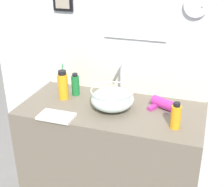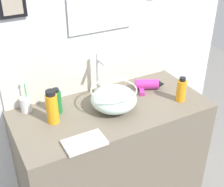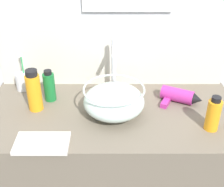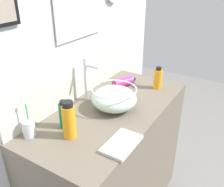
{
  "view_description": "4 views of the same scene",
  "coord_description": "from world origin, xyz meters",
  "px_view_note": "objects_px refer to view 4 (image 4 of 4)",
  "views": [
    {
      "loc": [
        0.55,
        -1.68,
        1.84
      ],
      "look_at": [
        0.0,
        0.0,
        1.02
      ],
      "focal_mm": 50.0,
      "sensor_mm": 36.0,
      "label": 1
    },
    {
      "loc": [
        -0.73,
        -1.37,
        1.94
      ],
      "look_at": [
        0.0,
        0.0,
        1.02
      ],
      "focal_mm": 50.0,
      "sensor_mm": 36.0,
      "label": 2
    },
    {
      "loc": [
        -0.0,
        -1.17,
        1.73
      ],
      "look_at": [
        0.0,
        0.0,
        1.02
      ],
      "focal_mm": 50.0,
      "sensor_mm": 36.0,
      "label": 3
    },
    {
      "loc": [
        -1.12,
        -0.69,
        1.68
      ],
      "look_at": [
        0.0,
        0.0,
        1.02
      ],
      "focal_mm": 40.0,
      "sensor_mm": 36.0,
      "label": 4
    }
  ],
  "objects_px": {
    "lotion_bottle": "(64,115)",
    "hand_towel": "(122,144)",
    "shampoo_bottle": "(69,120)",
    "spray_bottle": "(158,78)",
    "glass_bowl_sink": "(114,98)",
    "hair_drier": "(125,82)",
    "faucet": "(87,78)",
    "toothbrush_cup": "(29,128)"
  },
  "relations": [
    {
      "from": "toothbrush_cup",
      "to": "hand_towel",
      "type": "height_order",
      "value": "toothbrush_cup"
    },
    {
      "from": "shampoo_bottle",
      "to": "spray_bottle",
      "type": "relative_size",
      "value": 1.27
    },
    {
      "from": "faucet",
      "to": "lotion_bottle",
      "type": "height_order",
      "value": "faucet"
    },
    {
      "from": "faucet",
      "to": "hair_drier",
      "type": "bearing_deg",
      "value": -16.92
    },
    {
      "from": "toothbrush_cup",
      "to": "lotion_bottle",
      "type": "bearing_deg",
      "value": -32.01
    },
    {
      "from": "faucet",
      "to": "shampoo_bottle",
      "type": "height_order",
      "value": "faucet"
    },
    {
      "from": "lotion_bottle",
      "to": "hand_towel",
      "type": "height_order",
      "value": "lotion_bottle"
    },
    {
      "from": "hair_drier",
      "to": "shampoo_bottle",
      "type": "bearing_deg",
      "value": -174.96
    },
    {
      "from": "lotion_bottle",
      "to": "spray_bottle",
      "type": "xyz_separation_m",
      "value": [
        0.71,
        -0.23,
        -0.0
      ]
    },
    {
      "from": "hair_drier",
      "to": "shampoo_bottle",
      "type": "xyz_separation_m",
      "value": [
        -0.67,
        -0.06,
        0.06
      ]
    },
    {
      "from": "faucet",
      "to": "lotion_bottle",
      "type": "distance_m",
      "value": 0.33
    },
    {
      "from": "glass_bowl_sink",
      "to": "faucet",
      "type": "distance_m",
      "value": 0.22
    },
    {
      "from": "lotion_bottle",
      "to": "faucet",
      "type": "bearing_deg",
      "value": 13.73
    },
    {
      "from": "spray_bottle",
      "to": "shampoo_bottle",
      "type": "bearing_deg",
      "value": 168.89
    },
    {
      "from": "glass_bowl_sink",
      "to": "shampoo_bottle",
      "type": "xyz_separation_m",
      "value": [
        -0.36,
        0.04,
        0.03
      ]
    },
    {
      "from": "hair_drier",
      "to": "hand_towel",
      "type": "relative_size",
      "value": 0.97
    },
    {
      "from": "glass_bowl_sink",
      "to": "spray_bottle",
      "type": "xyz_separation_m",
      "value": [
        0.41,
        -0.11,
        0.0
      ]
    },
    {
      "from": "glass_bowl_sink",
      "to": "hair_drier",
      "type": "distance_m",
      "value": 0.33
    },
    {
      "from": "glass_bowl_sink",
      "to": "lotion_bottle",
      "type": "distance_m",
      "value": 0.33
    },
    {
      "from": "toothbrush_cup",
      "to": "lotion_bottle",
      "type": "height_order",
      "value": "toothbrush_cup"
    },
    {
      "from": "spray_bottle",
      "to": "hand_towel",
      "type": "relative_size",
      "value": 0.74
    },
    {
      "from": "glass_bowl_sink",
      "to": "hand_towel",
      "type": "distance_m",
      "value": 0.36
    },
    {
      "from": "glass_bowl_sink",
      "to": "faucet",
      "type": "height_order",
      "value": "faucet"
    },
    {
      "from": "hair_drier",
      "to": "spray_bottle",
      "type": "height_order",
      "value": "spray_bottle"
    },
    {
      "from": "faucet",
      "to": "spray_bottle",
      "type": "bearing_deg",
      "value": -36.83
    },
    {
      "from": "spray_bottle",
      "to": "hand_towel",
      "type": "xyz_separation_m",
      "value": [
        -0.69,
        -0.1,
        -0.07
      ]
    },
    {
      "from": "glass_bowl_sink",
      "to": "spray_bottle",
      "type": "relative_size",
      "value": 1.72
    },
    {
      "from": "toothbrush_cup",
      "to": "spray_bottle",
      "type": "height_order",
      "value": "toothbrush_cup"
    },
    {
      "from": "faucet",
      "to": "lotion_bottle",
      "type": "bearing_deg",
      "value": -166.27
    },
    {
      "from": "faucet",
      "to": "spray_bottle",
      "type": "height_order",
      "value": "faucet"
    },
    {
      "from": "lotion_bottle",
      "to": "hand_towel",
      "type": "xyz_separation_m",
      "value": [
        0.02,
        -0.34,
        -0.07
      ]
    },
    {
      "from": "toothbrush_cup",
      "to": "spray_bottle",
      "type": "relative_size",
      "value": 1.25
    },
    {
      "from": "lotion_bottle",
      "to": "hand_towel",
      "type": "distance_m",
      "value": 0.34
    },
    {
      "from": "glass_bowl_sink",
      "to": "spray_bottle",
      "type": "bearing_deg",
      "value": -15.06
    },
    {
      "from": "glass_bowl_sink",
      "to": "spray_bottle",
      "type": "height_order",
      "value": "spray_bottle"
    },
    {
      "from": "glass_bowl_sink",
      "to": "toothbrush_cup",
      "type": "distance_m",
      "value": 0.51
    },
    {
      "from": "hair_drier",
      "to": "glass_bowl_sink",
      "type": "bearing_deg",
      "value": -162.26
    },
    {
      "from": "lotion_bottle",
      "to": "toothbrush_cup",
      "type": "bearing_deg",
      "value": 147.99
    },
    {
      "from": "glass_bowl_sink",
      "to": "faucet",
      "type": "relative_size",
      "value": 0.97
    },
    {
      "from": "toothbrush_cup",
      "to": "hair_drier",
      "type": "bearing_deg",
      "value": -8.69
    },
    {
      "from": "toothbrush_cup",
      "to": "lotion_bottle",
      "type": "distance_m",
      "value": 0.19
    },
    {
      "from": "glass_bowl_sink",
      "to": "shampoo_bottle",
      "type": "relative_size",
      "value": 1.36
    }
  ]
}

